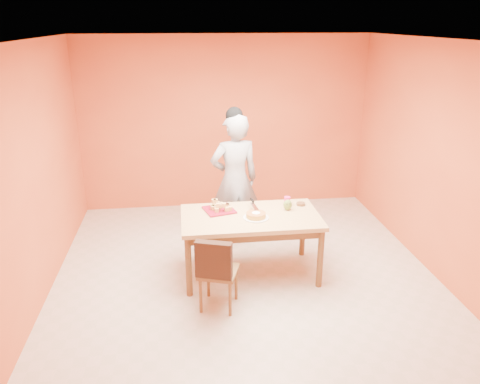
{
  "coord_description": "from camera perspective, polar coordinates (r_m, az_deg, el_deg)",
  "views": [
    {
      "loc": [
        -0.69,
        -4.74,
        2.89
      ],
      "look_at": [
        -0.05,
        0.3,
        1.01
      ],
      "focal_mm": 35.0,
      "sensor_mm": 36.0,
      "label": 1
    }
  ],
  "objects": [
    {
      "name": "wall_back",
      "position": [
        7.44,
        -1.83,
        8.33
      ],
      "size": [
        4.5,
        0.0,
        4.5
      ],
      "primitive_type": "plane",
      "rotation": [
        1.57,
        0.0,
        0.0
      ],
      "color": "#D35E30",
      "rests_on": "floor"
    },
    {
      "name": "person",
      "position": [
        6.19,
        -0.67,
        1.46
      ],
      "size": [
        0.71,
        0.53,
        1.79
      ],
      "primitive_type": "imported",
      "rotation": [
        0.0,
        0.0,
        3.31
      ],
      "color": "#99999B",
      "rests_on": "floor"
    },
    {
      "name": "sponge_cake",
      "position": [
        5.33,
        1.96,
        -2.83
      ],
      "size": [
        0.26,
        0.26,
        0.05
      ],
      "primitive_type": "cylinder",
      "rotation": [
        0.0,
        0.0,
        0.2
      ],
      "color": "gold",
      "rests_on": "white_cake_plate"
    },
    {
      "name": "dining_chair",
      "position": [
        4.94,
        -2.62,
        -9.53
      ],
      "size": [
        0.5,
        0.56,
        0.85
      ],
      "rotation": [
        0.0,
        0.0,
        -0.32
      ],
      "color": "brown",
      "rests_on": "floor"
    },
    {
      "name": "ceiling",
      "position": [
        4.8,
        1.05,
        18.0
      ],
      "size": [
        5.0,
        5.0,
        0.0
      ],
      "primitive_type": "plane",
      "rotation": [
        3.14,
        0.0,
        0.0
      ],
      "color": "white",
      "rests_on": "wall_back"
    },
    {
      "name": "pastry_pile",
      "position": [
        5.53,
        -2.56,
        -1.63
      ],
      "size": [
        0.3,
        0.3,
        0.1
      ],
      "primitive_type": null,
      "color": "#E5A862",
      "rests_on": "pastry_platter"
    },
    {
      "name": "wall_right",
      "position": [
        5.79,
        23.6,
        3.13
      ],
      "size": [
        0.0,
        5.0,
        5.0
      ],
      "primitive_type": "plane",
      "rotation": [
        1.57,
        0.0,
        -1.57
      ],
      "color": "#D35E30",
      "rests_on": "floor"
    },
    {
      "name": "red_dinner_plate",
      "position": [
        5.59,
        -2.69,
        -2.05
      ],
      "size": [
        0.28,
        0.28,
        0.01
      ],
      "primitive_type": "cylinder",
      "rotation": [
        0.0,
        0.0,
        0.15
      ],
      "color": "maroon",
      "rests_on": "dining_table"
    },
    {
      "name": "pastry_platter",
      "position": [
        5.55,
        -2.55,
        -2.19
      ],
      "size": [
        0.41,
        0.41,
        0.02
      ],
      "primitive_type": "cube",
      "rotation": [
        0.0,
        0.0,
        0.27
      ],
      "color": "maroon",
      "rests_on": "dining_table"
    },
    {
      "name": "cake_server",
      "position": [
        5.49,
        1.77,
        -1.78
      ],
      "size": [
        0.07,
        0.25,
        0.01
      ],
      "primitive_type": "cube",
      "rotation": [
        0.0,
        0.0,
        0.11
      ],
      "color": "white",
      "rests_on": "sponge_cake"
    },
    {
      "name": "floor",
      "position": [
        5.6,
        0.87,
        -10.81
      ],
      "size": [
        5.0,
        5.0,
        0.0
      ],
      "primitive_type": "plane",
      "color": "beige",
      "rests_on": "ground"
    },
    {
      "name": "wall_left",
      "position": [
        5.22,
        -24.29,
        1.28
      ],
      "size": [
        0.0,
        5.0,
        5.0
      ],
      "primitive_type": "plane",
      "rotation": [
        1.57,
        0.0,
        1.57
      ],
      "color": "#D35E30",
      "rests_on": "floor"
    },
    {
      "name": "dining_table",
      "position": [
        5.46,
        1.3,
        -3.79
      ],
      "size": [
        1.6,
        0.9,
        0.76
      ],
      "color": "tan",
      "rests_on": "floor"
    },
    {
      "name": "checker_tin",
      "position": [
        5.75,
        7.42,
        -1.45
      ],
      "size": [
        0.14,
        0.14,
        0.03
      ],
      "primitive_type": "cylinder",
      "rotation": [
        0.0,
        0.0,
        0.41
      ],
      "color": "black",
      "rests_on": "dining_table"
    },
    {
      "name": "egg_ornament",
      "position": [
        5.58,
        5.83,
        -1.57
      ],
      "size": [
        0.11,
        0.09,
        0.13
      ],
      "primitive_type": "ellipsoid",
      "rotation": [
        0.0,
        0.0,
        -0.11
      ],
      "color": "olive",
      "rests_on": "dining_table"
    },
    {
      "name": "white_cake_plate",
      "position": [
        5.35,
        1.96,
        -3.14
      ],
      "size": [
        0.37,
        0.37,
        0.01
      ],
      "primitive_type": "cylinder",
      "rotation": [
        0.0,
        0.0,
        0.33
      ],
      "color": "white",
      "rests_on": "dining_table"
    },
    {
      "name": "magenta_glass",
      "position": [
        5.72,
        5.77,
        -1.11
      ],
      "size": [
        0.09,
        0.09,
        0.11
      ],
      "primitive_type": "cylinder",
      "rotation": [
        0.0,
        0.0,
        0.26
      ],
      "color": "#E0216D",
      "rests_on": "dining_table"
    }
  ]
}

